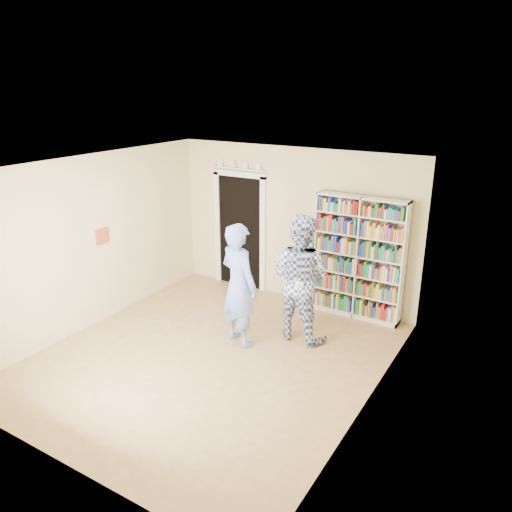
# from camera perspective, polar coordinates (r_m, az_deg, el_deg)

# --- Properties ---
(floor) EXTENTS (5.00, 5.00, 0.00)m
(floor) POSITION_cam_1_polar(r_m,az_deg,el_deg) (7.30, -5.08, -11.40)
(floor) COLOR olive
(floor) RESTS_ON ground
(ceiling) EXTENTS (5.00, 5.00, 0.00)m
(ceiling) POSITION_cam_1_polar(r_m,az_deg,el_deg) (6.36, -5.81, 10.02)
(ceiling) COLOR white
(ceiling) RESTS_ON wall_back
(wall_back) EXTENTS (4.50, 0.00, 4.50)m
(wall_back) POSITION_cam_1_polar(r_m,az_deg,el_deg) (8.74, 4.31, 3.54)
(wall_back) COLOR beige
(wall_back) RESTS_ON floor
(wall_left) EXTENTS (0.00, 5.00, 5.00)m
(wall_left) POSITION_cam_1_polar(r_m,az_deg,el_deg) (8.19, -18.23, 1.51)
(wall_left) COLOR beige
(wall_left) RESTS_ON floor
(wall_right) EXTENTS (0.00, 5.00, 5.00)m
(wall_right) POSITION_cam_1_polar(r_m,az_deg,el_deg) (5.76, 13.05, -5.49)
(wall_right) COLOR beige
(wall_right) RESTS_ON floor
(bookshelf) EXTENTS (1.48, 0.28, 2.03)m
(bookshelf) POSITION_cam_1_polar(r_m,az_deg,el_deg) (8.23, 11.67, -0.18)
(bookshelf) COLOR white
(bookshelf) RESTS_ON floor
(doorway) EXTENTS (1.10, 0.08, 2.43)m
(doorway) POSITION_cam_1_polar(r_m,az_deg,el_deg) (9.30, -1.84, 3.45)
(doorway) COLOR black
(doorway) RESTS_ON floor
(wall_art) EXTENTS (0.03, 0.25, 0.25)m
(wall_art) POSITION_cam_1_polar(r_m,az_deg,el_deg) (8.28, -17.15, 2.19)
(wall_art) COLOR brown
(wall_art) RESTS_ON wall_left
(man_blue) EXTENTS (0.78, 0.63, 1.86)m
(man_blue) POSITION_cam_1_polar(r_m,az_deg,el_deg) (7.25, -1.98, -3.33)
(man_blue) COLOR #688AE9
(man_blue) RESTS_ON floor
(man_plaid) EXTENTS (1.01, 0.82, 1.95)m
(man_plaid) POSITION_cam_1_polar(r_m,az_deg,el_deg) (7.43, 5.05, -2.44)
(man_plaid) COLOR navy
(man_plaid) RESTS_ON floor
(paper_sheet) EXTENTS (0.19, 0.04, 0.27)m
(paper_sheet) POSITION_cam_1_polar(r_m,az_deg,el_deg) (7.18, 4.76, -3.86)
(paper_sheet) COLOR white
(paper_sheet) RESTS_ON man_plaid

